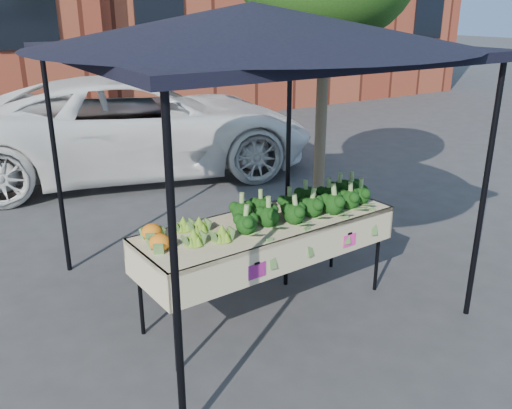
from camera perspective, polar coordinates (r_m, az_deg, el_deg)
name	(u,v)px	position (r m, az deg, el deg)	size (l,w,h in m)	color
ground	(279,302)	(5.37, 2.46, -10.19)	(90.00, 90.00, 0.00)	#323235
table	(268,267)	(5.02, 1.23, -6.57)	(2.44, 0.94, 0.90)	beige
canopy	(252,159)	(5.06, -0.38, 4.80)	(3.16, 3.16, 2.74)	black
broccoli_heap	(302,200)	(5.03, 4.83, 0.48)	(1.59, 0.56, 0.24)	black
romanesco_cluster	(199,226)	(4.52, -6.01, -2.22)	(0.42, 0.56, 0.19)	#82A329
cauliflower_pair	(156,235)	(4.42, -10.47, -3.16)	(0.22, 0.42, 0.17)	orange
street_tree	(323,71)	(6.55, 7.04, 13.71)	(2.02, 2.02, 3.99)	#1E4C14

